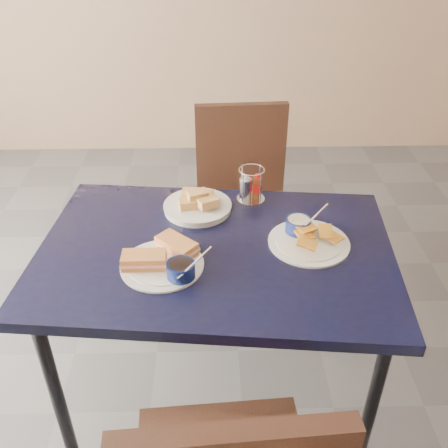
{
  "coord_description": "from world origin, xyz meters",
  "views": [
    {
      "loc": [
        -0.1,
        -1.27,
        1.76
      ],
      "look_at": [
        -0.07,
        0.14,
        0.82
      ],
      "focal_mm": 40.0,
      "sensor_mm": 36.0,
      "label": 1
    }
  ],
  "objects_px": {
    "chair_far": "(244,190)",
    "condiment_caddy": "(250,187)",
    "dining_table": "(216,263)",
    "bread_basket": "(198,204)",
    "sandwich_plate": "(165,260)",
    "plantain_plate": "(306,236)"
  },
  "relations": [
    {
      "from": "bread_basket",
      "to": "condiment_caddy",
      "type": "bearing_deg",
      "value": 20.02
    },
    {
      "from": "plantain_plate",
      "to": "condiment_caddy",
      "type": "height_order",
      "value": "condiment_caddy"
    },
    {
      "from": "dining_table",
      "to": "chair_far",
      "type": "bearing_deg",
      "value": 79.41
    },
    {
      "from": "chair_far",
      "to": "plantain_plate",
      "type": "bearing_deg",
      "value": -76.89
    },
    {
      "from": "dining_table",
      "to": "plantain_plate",
      "type": "distance_m",
      "value": 0.33
    },
    {
      "from": "condiment_caddy",
      "to": "dining_table",
      "type": "bearing_deg",
      "value": -113.28
    },
    {
      "from": "dining_table",
      "to": "condiment_caddy",
      "type": "bearing_deg",
      "value": 66.72
    },
    {
      "from": "bread_basket",
      "to": "chair_far",
      "type": "bearing_deg",
      "value": 68.23
    },
    {
      "from": "plantain_plate",
      "to": "bread_basket",
      "type": "xyz_separation_m",
      "value": [
        -0.38,
        0.21,
        0.01
      ]
    },
    {
      "from": "condiment_caddy",
      "to": "sandwich_plate",
      "type": "bearing_deg",
      "value": -125.94
    },
    {
      "from": "chair_far",
      "to": "bread_basket",
      "type": "relative_size",
      "value": 3.7
    },
    {
      "from": "chair_far",
      "to": "condiment_caddy",
      "type": "relative_size",
      "value": 6.89
    },
    {
      "from": "condiment_caddy",
      "to": "bread_basket",
      "type": "bearing_deg",
      "value": -159.98
    },
    {
      "from": "plantain_plate",
      "to": "condiment_caddy",
      "type": "relative_size",
      "value": 2.06
    },
    {
      "from": "plantain_plate",
      "to": "condiment_caddy",
      "type": "bearing_deg",
      "value": 122.12
    },
    {
      "from": "bread_basket",
      "to": "dining_table",
      "type": "bearing_deg",
      "value": -75.12
    },
    {
      "from": "plantain_plate",
      "to": "bread_basket",
      "type": "height_order",
      "value": "plantain_plate"
    },
    {
      "from": "dining_table",
      "to": "sandwich_plate",
      "type": "relative_size",
      "value": 4.24
    },
    {
      "from": "dining_table",
      "to": "bread_basket",
      "type": "xyz_separation_m",
      "value": [
        -0.06,
        0.24,
        0.09
      ]
    },
    {
      "from": "chair_far",
      "to": "bread_basket",
      "type": "xyz_separation_m",
      "value": [
        -0.21,
        -0.52,
        0.24
      ]
    },
    {
      "from": "sandwich_plate",
      "to": "condiment_caddy",
      "type": "distance_m",
      "value": 0.51
    },
    {
      "from": "chair_far",
      "to": "sandwich_plate",
      "type": "distance_m",
      "value": 0.94
    }
  ]
}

